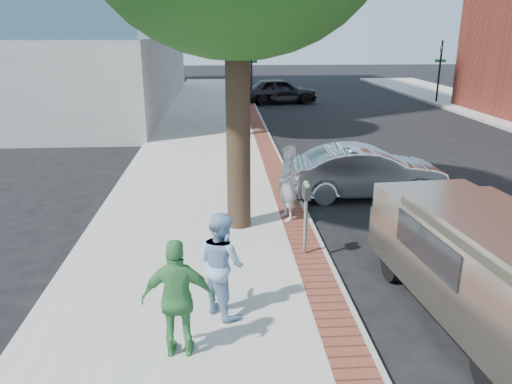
{
  "coord_description": "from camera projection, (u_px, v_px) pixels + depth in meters",
  "views": [
    {
      "loc": [
        -0.95,
        -8.61,
        4.33
      ],
      "look_at": [
        -0.28,
        1.04,
        1.2
      ],
      "focal_mm": 35.0,
      "sensor_mm": 36.0,
      "label": 1
    }
  ],
  "objects": [
    {
      "name": "signal_near",
      "position": [
        251.0,
        68.0,
        29.82
      ],
      "size": [
        0.7,
        0.15,
        3.8
      ],
      "color": "black",
      "rests_on": "ground"
    },
    {
      "name": "brick_strip",
      "position": [
        270.0,
        158.0,
        17.16
      ],
      "size": [
        0.6,
        60.0,
        0.01
      ],
      "primitive_type": "cube",
      "color": "brown",
      "rests_on": "sidewalk"
    },
    {
      "name": "parking_meter",
      "position": [
        306.0,
        203.0,
        9.5
      ],
      "size": [
        0.12,
        0.32,
        1.47
      ],
      "color": "gray",
      "rests_on": "sidewalk"
    },
    {
      "name": "van",
      "position": [
        480.0,
        260.0,
        7.68
      ],
      "size": [
        2.21,
        4.91,
        1.76
      ],
      "rotation": [
        0.0,
        0.0,
        0.08
      ],
      "color": "gray",
      "rests_on": "ground"
    },
    {
      "name": "signal_far",
      "position": [
        440.0,
        67.0,
        30.58
      ],
      "size": [
        0.7,
        0.15,
        3.8
      ],
      "color": "black",
      "rests_on": "ground"
    },
    {
      "name": "ground",
      "position": [
        274.0,
        268.0,
        9.57
      ],
      "size": [
        120.0,
        120.0,
        0.0
      ],
      "primitive_type": "plane",
      "color": "black",
      "rests_on": "ground"
    },
    {
      "name": "sedan_silver",
      "position": [
        366.0,
        172.0,
        13.5
      ],
      "size": [
        4.24,
        1.55,
        1.39
      ],
      "primitive_type": "imported",
      "rotation": [
        0.0,
        0.0,
        1.59
      ],
      "color": "silver",
      "rests_on": "ground"
    },
    {
      "name": "person_gray",
      "position": [
        287.0,
        183.0,
        11.37
      ],
      "size": [
        0.6,
        0.74,
        1.75
      ],
      "primitive_type": "imported",
      "rotation": [
        0.0,
        0.0,
        -1.24
      ],
      "color": "#ADADB2",
      "rests_on": "sidewalk"
    },
    {
      "name": "curb",
      "position": [
        280.0,
        160.0,
        17.21
      ],
      "size": [
        0.1,
        60.0,
        0.15
      ],
      "primitive_type": "cube",
      "color": "gray",
      "rests_on": "ground"
    },
    {
      "name": "person_officer",
      "position": [
        221.0,
        264.0,
        7.55
      ],
      "size": [
        0.98,
        1.01,
        1.64
      ],
      "primitive_type": "imported",
      "rotation": [
        0.0,
        0.0,
        2.22
      ],
      "color": "#87ACD1",
      "rests_on": "sidewalk"
    },
    {
      "name": "tree_far",
      "position": [
        231.0,
        5.0,
        19.29
      ],
      "size": [
        4.8,
        4.8,
        7.14
      ],
      "color": "black",
      "rests_on": "sidewalk"
    },
    {
      "name": "person_green",
      "position": [
        178.0,
        299.0,
        6.54
      ],
      "size": [
        0.99,
        0.44,
        1.66
      ],
      "primitive_type": "imported",
      "rotation": [
        0.0,
        0.0,
        3.1
      ],
      "color": "#408D47",
      "rests_on": "sidewalk"
    },
    {
      "name": "office_base",
      "position": [
        13.0,
        73.0,
        28.98
      ],
      "size": [
        18.2,
        22.2,
        4.0
      ],
      "primitive_type": "cube",
      "color": "gray",
      "rests_on": "ground"
    },
    {
      "name": "bg_car",
      "position": [
        280.0,
        91.0,
        31.06
      ],
      "size": [
        4.82,
        2.45,
        1.57
      ],
      "primitive_type": "imported",
      "rotation": [
        0.0,
        0.0,
        1.7
      ],
      "color": "black",
      "rests_on": "ground"
    },
    {
      "name": "sidewalk",
      "position": [
        206.0,
        162.0,
        17.04
      ],
      "size": [
        5.0,
        60.0,
        0.15
      ],
      "primitive_type": "cube",
      "color": "#9E9991",
      "rests_on": "ground"
    }
  ]
}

